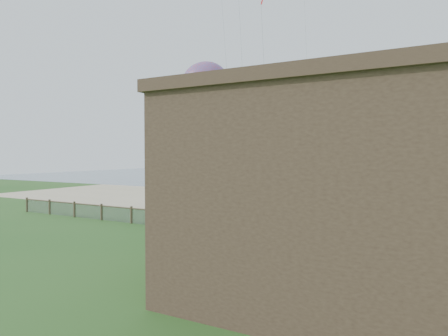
{
  "coord_description": "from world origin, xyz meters",
  "views": [
    {
      "loc": [
        13.91,
        -15.87,
        5.04
      ],
      "look_at": [
        0.59,
        8.0,
        4.08
      ],
      "focal_mm": 32.0,
      "sensor_mm": 36.0,
      "label": 1
    }
  ],
  "objects_px": {
    "chainlink_fence": "(201,223)",
    "picnic_table": "(234,232)",
    "motel": "(415,200)",
    "octopus_kite": "(205,105)"
  },
  "relations": [
    {
      "from": "motel",
      "to": "picnic_table",
      "type": "relative_size",
      "value": 7.39
    },
    {
      "from": "chainlink_fence",
      "to": "picnic_table",
      "type": "bearing_deg",
      "value": -18.59
    },
    {
      "from": "motel",
      "to": "picnic_table",
      "type": "distance_m",
      "value": 12.08
    },
    {
      "from": "octopus_kite",
      "to": "motel",
      "type": "bearing_deg",
      "value": -43.51
    },
    {
      "from": "motel",
      "to": "octopus_kite",
      "type": "height_order",
      "value": "octopus_kite"
    },
    {
      "from": "picnic_table",
      "to": "octopus_kite",
      "type": "distance_m",
      "value": 13.45
    },
    {
      "from": "chainlink_fence",
      "to": "octopus_kite",
      "type": "distance_m",
      "value": 11.52
    },
    {
      "from": "picnic_table",
      "to": "octopus_kite",
      "type": "height_order",
      "value": "octopus_kite"
    },
    {
      "from": "motel",
      "to": "octopus_kite",
      "type": "bearing_deg",
      "value": 140.96
    },
    {
      "from": "octopus_kite",
      "to": "chainlink_fence",
      "type": "bearing_deg",
      "value": -64.45
    }
  ]
}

